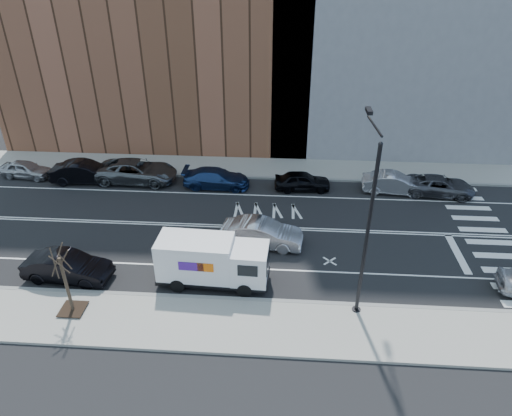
# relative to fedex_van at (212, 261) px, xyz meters

# --- Properties ---
(ground) EXTENTS (120.00, 120.00, 0.00)m
(ground) POSITION_rel_fedex_van_xyz_m (0.44, 5.60, -1.41)
(ground) COLOR black
(ground) RESTS_ON ground
(sidewalk_near) EXTENTS (44.00, 3.60, 0.15)m
(sidewalk_near) POSITION_rel_fedex_van_xyz_m (0.44, -3.20, -1.34)
(sidewalk_near) COLOR gray
(sidewalk_near) RESTS_ON ground
(sidewalk_far) EXTENTS (44.00, 3.60, 0.15)m
(sidewalk_far) POSITION_rel_fedex_van_xyz_m (0.44, 14.40, -1.34)
(sidewalk_far) COLOR gray
(sidewalk_far) RESTS_ON ground
(curb_near) EXTENTS (44.00, 0.25, 0.17)m
(curb_near) POSITION_rel_fedex_van_xyz_m (0.44, -1.40, -1.33)
(curb_near) COLOR gray
(curb_near) RESTS_ON ground
(curb_far) EXTENTS (44.00, 0.25, 0.17)m
(curb_far) POSITION_rel_fedex_van_xyz_m (0.44, 12.60, -1.33)
(curb_far) COLOR gray
(curb_far) RESTS_ON ground
(crosswalk) EXTENTS (3.00, 14.00, 0.01)m
(crosswalk) POSITION_rel_fedex_van_xyz_m (16.44, 5.60, -1.41)
(crosswalk) COLOR white
(crosswalk) RESTS_ON ground
(road_markings) EXTENTS (40.00, 8.60, 0.01)m
(road_markings) POSITION_rel_fedex_van_xyz_m (0.44, 5.60, -1.41)
(road_markings) COLOR white
(road_markings) RESTS_ON ground
(bldg_brick) EXTENTS (26.00, 10.00, 22.00)m
(bldg_brick) POSITION_rel_fedex_van_xyz_m (-7.56, 21.20, 9.59)
(bldg_brick) COLOR brown
(bldg_brick) RESTS_ON ground
(streetlight) EXTENTS (0.44, 4.02, 9.34)m
(streetlight) POSITION_rel_fedex_van_xyz_m (7.44, -1.31, 3.66)
(streetlight) COLOR black
(streetlight) RESTS_ON ground
(street_tree) EXTENTS (1.20, 1.20, 3.75)m
(street_tree) POSITION_rel_fedex_van_xyz_m (-6.56, -2.80, 0.04)
(street_tree) COLOR black
(street_tree) RESTS_ON ground
(fedex_van) EXTENTS (5.98, 2.30, 2.69)m
(fedex_van) POSITION_rel_fedex_van_xyz_m (0.00, 0.00, 0.00)
(fedex_van) COLOR black
(fedex_van) RESTS_ON ground
(far_parked_a) EXTENTS (4.06, 2.01, 1.33)m
(far_parked_a) POSITION_rel_fedex_van_xyz_m (-16.36, 11.65, -0.75)
(far_parked_a) COLOR #A9A9AE
(far_parked_a) RESTS_ON ground
(far_parked_b) EXTENTS (5.08, 2.04, 1.64)m
(far_parked_b) POSITION_rel_fedex_van_xyz_m (-11.46, 11.16, -0.59)
(far_parked_b) COLOR black
(far_parked_b) RESTS_ON ground
(far_parked_c) EXTENTS (6.11, 2.95, 1.68)m
(far_parked_c) POSITION_rel_fedex_van_xyz_m (-7.56, 11.56, -0.57)
(far_parked_c) COLOR #54585D
(far_parked_c) RESTS_ON ground
(far_parked_d) EXTENTS (4.95, 2.07, 1.43)m
(far_parked_d) POSITION_rel_fedex_van_xyz_m (-1.39, 11.04, -0.70)
(far_parked_d) COLOR navy
(far_parked_d) RESTS_ON ground
(far_parked_e) EXTENTS (4.18, 1.88, 1.39)m
(far_parked_e) POSITION_rel_fedex_van_xyz_m (5.00, 11.05, -0.72)
(far_parked_e) COLOR black
(far_parked_e) RESTS_ON ground
(far_parked_f) EXTENTS (4.64, 1.95, 1.49)m
(far_parked_f) POSITION_rel_fedex_van_xyz_m (11.64, 11.06, -0.67)
(far_parked_f) COLOR #B0AFB4
(far_parked_f) RESTS_ON ground
(far_parked_g) EXTENTS (5.12, 2.78, 1.36)m
(far_parked_g) POSITION_rel_fedex_van_xyz_m (14.88, 10.99, -0.73)
(far_parked_g) COLOR #46474D
(far_parked_g) RESTS_ON ground
(driving_sedan) EXTENTS (5.05, 2.25, 1.61)m
(driving_sedan) POSITION_rel_fedex_van_xyz_m (2.42, 3.72, -0.61)
(driving_sedan) COLOR #B9BABE
(driving_sedan) RESTS_ON ground
(near_parked_rear_a) EXTENTS (4.83, 2.04, 1.55)m
(near_parked_rear_a) POSITION_rel_fedex_van_xyz_m (-7.85, -0.24, -0.64)
(near_parked_rear_a) COLOR black
(near_parked_rear_a) RESTS_ON ground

